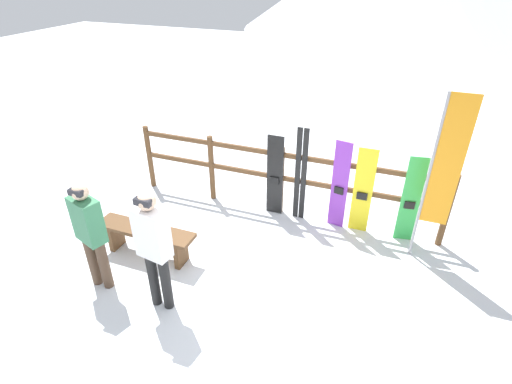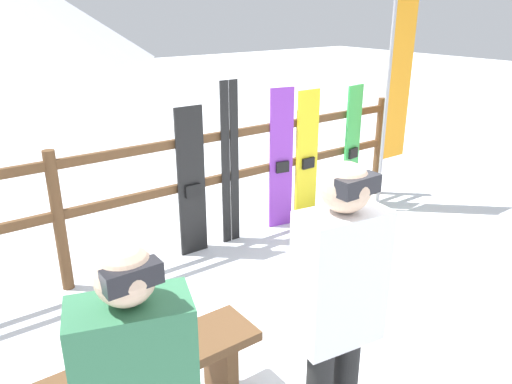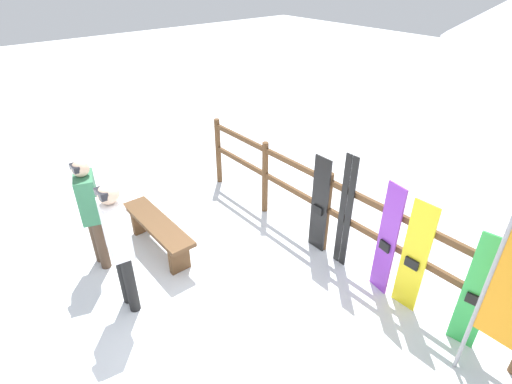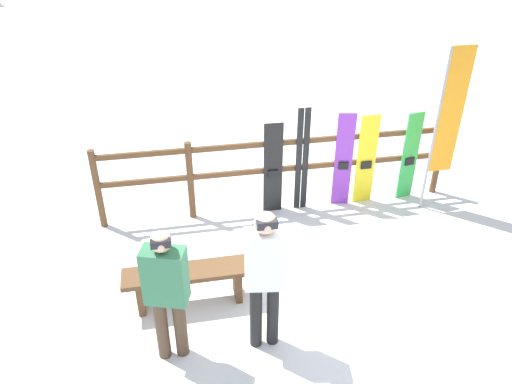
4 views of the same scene
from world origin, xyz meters
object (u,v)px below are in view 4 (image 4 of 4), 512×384
bench (189,278)px  person_plaid_green (166,288)px  snowboard_black_stripe (273,169)px  snowboard_purple (343,161)px  ski_pair_black (302,160)px  rental_flag (446,119)px  snowboard_green (410,157)px  snowboard_yellow (366,160)px  person_white (265,272)px

bench → person_plaid_green: (-0.24, -0.76, 0.56)m
snowboard_black_stripe → snowboard_purple: size_ratio=0.96×
ski_pair_black → person_plaid_green: bearing=-129.1°
snowboard_purple → rental_flag: 1.57m
snowboard_purple → snowboard_green: 1.09m
snowboard_purple → snowboard_green: (1.09, -0.00, -0.04)m
snowboard_yellow → snowboard_black_stripe: bearing=-180.0°
bench → snowboard_black_stripe: bearing=52.0°
snowboard_green → rental_flag: (0.26, -0.34, 0.75)m
person_plaid_green → snowboard_purple: person_plaid_green is taller
snowboard_black_stripe → rental_flag: size_ratio=0.58×
snowboard_green → snowboard_yellow: bearing=180.0°
snowboard_yellow → snowboard_green: snowboard_yellow is taller
person_plaid_green → person_white: bearing=-1.6°
bench → snowboard_purple: (2.50, 1.80, 0.39)m
person_white → rental_flag: rental_flag is taller
person_plaid_green → snowboard_green: size_ratio=1.09×
rental_flag → bench: bearing=-159.3°
snowboard_purple → rental_flag: rental_flag is taller
ski_pair_black → rental_flag: 2.14m
ski_pair_black → snowboard_green: bearing=-0.1°
snowboard_yellow → rental_flag: (0.98, -0.34, 0.74)m
ski_pair_black → rental_flag: rental_flag is taller
person_plaid_green → snowboard_yellow: bearing=39.5°
person_white → person_plaid_green: person_white is taller
person_white → snowboard_yellow: person_white is taller
person_plaid_green → snowboard_black_stripe: person_plaid_green is taller
bench → snowboard_black_stripe: snowboard_black_stripe is taller
snowboard_black_stripe → snowboard_yellow: bearing=0.0°
snowboard_purple → snowboard_yellow: 0.37m
snowboard_black_stripe → snowboard_yellow: (1.47, 0.00, 0.01)m
bench → ski_pair_black: ski_pair_black is taller
person_plaid_green → snowboard_purple: size_ratio=1.04×
person_white → snowboard_purple: person_white is taller
snowboard_black_stripe → snowboard_yellow: size_ratio=0.99×
bench → person_plaid_green: 0.97m
snowboard_yellow → person_plaid_green: bearing=-140.5°
snowboard_yellow → rental_flag: bearing=-19.3°
snowboard_yellow → rental_flag: 1.28m
bench → snowboard_green: (3.59, 1.80, 0.36)m
bench → rental_flag: 4.27m
ski_pair_black → snowboard_purple: 0.66m
snowboard_purple → snowboard_yellow: bearing=-0.0°
person_white → rental_flag: bearing=35.8°
snowboard_black_stripe → snowboard_green: size_ratio=1.00×
person_white → person_plaid_green: bearing=178.4°
ski_pair_black → snowboard_yellow: size_ratio=1.13×
bench → snowboard_purple: bearing=35.8°
snowboard_purple → snowboard_green: size_ratio=1.05×
snowboard_black_stripe → ski_pair_black: size_ratio=0.88×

